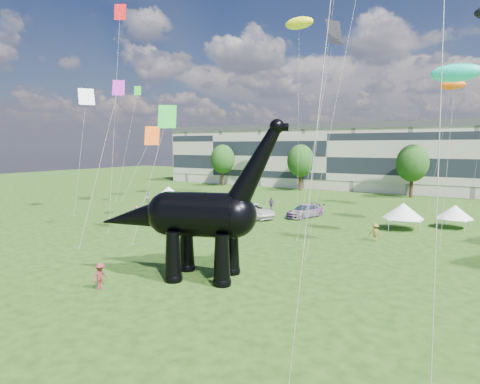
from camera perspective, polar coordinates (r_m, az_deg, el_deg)
The scene contains 15 objects.
ground at distance 27.63m, azimuth -12.01°, elevation -11.80°, with size 220.00×220.00×0.00m, color #16330C.
terrace_row at distance 85.13m, azimuth 13.45°, elevation 4.62°, with size 78.00×11.00×12.00m, color beige.
tree_far_left at distance 86.61m, azimuth -2.48°, elevation 5.02°, with size 5.20×5.20×9.44m.
tree_mid_left at distance 78.06m, azimuth 8.61°, elevation 4.78°, with size 5.20×5.20×9.44m.
tree_mid_right at distance 72.72m, azimuth 23.34°, elevation 4.19°, with size 5.20×5.20×9.44m.
dinosaur_sculpture at distance 26.38m, azimuth -6.49°, elevation -3.53°, with size 12.95×5.78×10.67m.
car_silver at distance 55.32m, azimuth -8.04°, elevation -1.62°, with size 1.91×4.74×1.62m, color silver.
car_grey at distance 48.30m, azimuth -6.29°, elevation -2.85°, with size 1.61×4.61×1.52m, color slate.
car_white at distance 48.47m, azimuth 2.16°, elevation -2.70°, with size 2.74×5.95×1.65m, color silver.
car_dark at distance 49.32m, azimuth 9.20°, elevation -2.67°, with size 2.19×5.39×1.57m, color #595960.
gazebo_near at distance 44.73m, azimuth 22.19°, elevation -2.50°, with size 4.90×4.90×2.79m.
gazebo_far at distance 47.85m, azimuth 28.24°, elevation -2.52°, with size 4.10×4.10×2.45m.
gazebo_left at distance 61.78m, azimuth -10.15°, elevation 0.09°, with size 4.42×4.42×2.52m.
visitors at distance 42.96m, azimuth -1.35°, elevation -3.87°, with size 47.08×39.10×1.87m.
kites at distance 53.89m, azimuth 26.38°, elevation 21.16°, with size 65.42×53.62×28.74m.
Camera 1 is at (18.12, -18.98, 8.64)m, focal length 30.00 mm.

